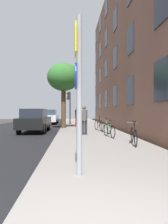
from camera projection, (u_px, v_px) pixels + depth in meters
The scene contains 15 objects.
ground_plane at pixel (44, 129), 16.51m from camera, with size 41.80×41.80×0.00m, color #332D28.
road_asphalt at pixel (17, 129), 16.37m from camera, with size 7.00×38.00×0.01m, color black.
sidewalk at pixel (86, 128), 16.74m from camera, with size 4.20×38.00×0.12m, color gray.
building_facade at pixel (119, 47), 16.37m from camera, with size 0.56×27.00×13.39m.
sign_post at pixel (78, 84), 4.29m from camera, with size 0.16×0.60×3.40m.
traffic_light at pixel (69, 102), 20.93m from camera, with size 0.43×0.24×3.37m.
tree_near at pixel (64, 78), 16.17m from camera, with size 2.61×2.61×5.20m.
bicycle_0 at pixel (134, 135), 8.19m from camera, with size 0.47×1.73×0.97m.
bicycle_1 at pixel (109, 130), 10.54m from camera, with size 0.45×1.65×0.92m.
bicycle_2 at pixel (106, 127), 12.49m from camera, with size 0.49×1.73×0.95m.
bicycle_3 at pixel (99, 125), 13.97m from camera, with size 0.50×1.72×0.99m.
pedestrian_0 at pixel (84, 118), 11.57m from camera, with size 0.52×0.52×1.67m.
pedestrian_1 at pixel (77, 115), 17.26m from camera, with size 0.47×0.47×1.71m.
car_0 at pixel (35, 120), 14.00m from camera, with size 1.84×4.20×1.62m.
car_1 at pixel (49, 117), 22.90m from camera, with size 1.81×4.28×1.62m.
Camera 1 is at (-0.17, -1.68, 1.49)m, focal length 32.39 mm.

